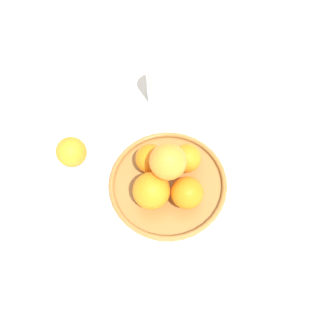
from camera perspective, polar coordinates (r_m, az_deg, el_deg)
ground_plane at (r=0.78m, az=0.00°, el=-3.10°), size 4.00×4.00×0.00m
fruit_bowl at (r=0.77m, az=0.00°, el=-2.72°), size 0.28×0.28×0.02m
orange_pile at (r=0.71m, az=-0.23°, el=-1.08°), size 0.16×0.16×0.14m
stray_orange at (r=0.82m, az=-16.47°, el=2.72°), size 0.07×0.07×0.07m
drinking_glass at (r=0.87m, az=-1.46°, el=14.47°), size 0.07×0.07×0.13m
napkin_folded at (r=0.78m, az=-22.24°, el=-15.32°), size 0.19×0.19×0.01m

